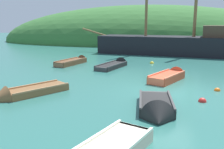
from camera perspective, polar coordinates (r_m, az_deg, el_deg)
The scene contains 11 objects.
ground_plane at distance 12.33m, azimuth 12.73°, elevation -3.84°, with size 120.00×120.00×0.00m, color #2D6B60.
shore_hill at distance 41.35m, azimuth 7.81°, elevation 7.23°, with size 48.67×18.86×11.90m, color #387033.
sailing_ship at distance 26.57m, azimuth 13.56°, elevation 5.96°, with size 17.47×6.42×11.65m.
rowboat_outer_right at distance 14.91m, azimuth 13.18°, elevation -0.57°, with size 2.49×3.48×1.01m.
rowboat_center at distance 18.76m, azimuth 0.85°, elevation 2.09°, with size 2.22×4.02×1.03m.
rowboat_near_dock at distance 12.00m, azimuth -19.20°, elevation -4.19°, with size 2.93×3.48×1.03m.
rowboat_far at distance 9.45m, azimuth 10.09°, elevation -7.97°, with size 1.40×3.14×1.20m.
rowboat_portside at distance 20.39m, azimuth -8.42°, elevation 2.84°, with size 2.04×3.96×0.92m.
buoy_orange at distance 13.22m, azimuth 22.87°, elevation -3.44°, with size 0.30×0.30×0.30m, color orange.
buoy_yellow at distance 20.47m, azimuth 9.10°, elevation 2.51°, with size 0.34×0.34×0.34m, color yellow.
buoy_red at distance 11.22m, azimuth 19.90°, elevation -5.85°, with size 0.34×0.34×0.34m, color red.
Camera 1 is at (-0.70, -11.87, 3.28)m, focal length 40.08 mm.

